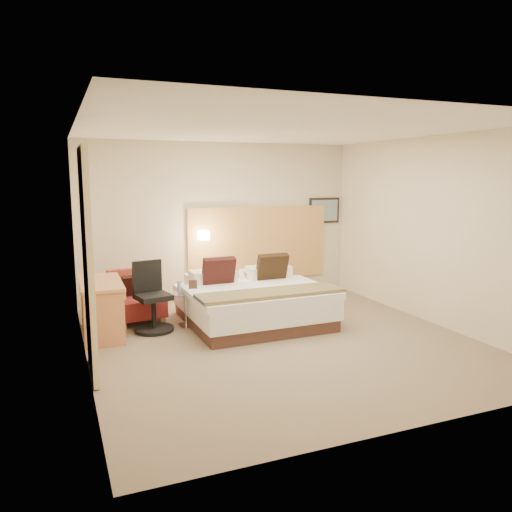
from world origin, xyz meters
name	(u,v)px	position (x,y,z in m)	size (l,w,h in m)	color
floor	(281,342)	(0.00, 0.00, -0.01)	(4.80, 5.00, 0.02)	#76654F
ceiling	(283,128)	(0.00, 0.00, 2.71)	(4.80, 5.00, 0.02)	white
wall_back	(221,222)	(0.00, 2.51, 1.35)	(4.80, 0.02, 2.70)	beige
wall_front	(414,274)	(0.00, -2.51, 1.35)	(4.80, 0.02, 2.70)	beige
wall_left	(81,249)	(-2.41, 0.00, 1.35)	(0.02, 5.00, 2.70)	beige
wall_right	(433,231)	(2.41, 0.00, 1.35)	(0.02, 5.00, 2.70)	beige
headboard_panel	(259,243)	(0.70, 2.47, 0.95)	(2.60, 0.04, 1.30)	tan
art_frame	(324,210)	(2.02, 2.48, 1.50)	(0.62, 0.03, 0.47)	black
art_canvas	(325,210)	(2.02, 2.46, 1.50)	(0.54, 0.01, 0.39)	slate
lamp_arm	(203,235)	(-0.35, 2.42, 1.15)	(0.02, 0.02, 0.12)	white
lamp_shade	(204,235)	(-0.35, 2.36, 1.15)	(0.15, 0.15, 0.15)	#F7E6C1
curtain	(88,264)	(-2.36, -0.25, 1.22)	(0.06, 0.90, 2.42)	beige
bottle_a	(179,287)	(-1.07, 1.14, 0.58)	(0.05, 0.05, 0.18)	#8FABDD
menu_folder	(193,286)	(-0.89, 1.06, 0.59)	(0.11, 0.04, 0.19)	#3C2818
bed	(252,301)	(-0.03, 0.95, 0.31)	(2.02, 1.94, 0.96)	#462923
lounge_chair	(136,301)	(-1.61, 1.66, 0.30)	(0.81, 0.73, 0.76)	tan
side_table	(186,308)	(-0.99, 1.11, 0.27)	(0.51, 0.51, 0.49)	white
desk	(103,293)	(-2.11, 1.15, 0.58)	(0.57, 1.20, 0.74)	tan
desk_chair	(152,303)	(-1.47, 1.10, 0.40)	(0.64, 0.64, 0.96)	black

